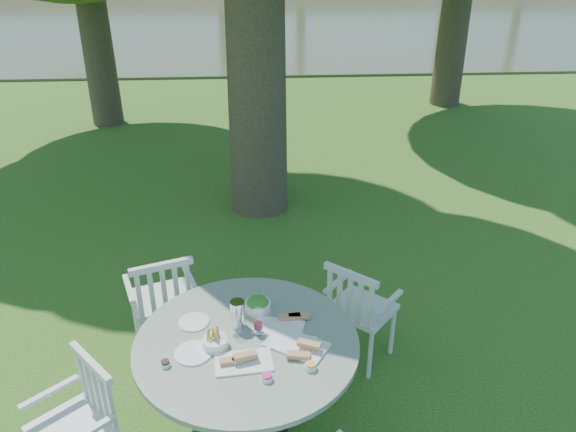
% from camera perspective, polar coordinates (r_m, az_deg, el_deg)
% --- Properties ---
extents(ground, '(140.00, 140.00, 0.00)m').
position_cam_1_polar(ground, '(5.50, 0.13, -8.84)').
color(ground, '#1B410D').
rests_on(ground, ground).
extents(table, '(1.51, 1.51, 0.79)m').
position_cam_1_polar(table, '(3.93, -4.16, -14.04)').
color(table, black).
rests_on(table, ground).
extents(chair_ne, '(0.65, 0.64, 0.94)m').
position_cam_1_polar(chair_ne, '(4.56, 6.93, -9.18)').
color(chair_ne, silver).
rests_on(chair_ne, ground).
extents(chair_nw, '(0.61, 0.60, 0.97)m').
position_cam_1_polar(chair_nw, '(4.70, -12.57, -8.19)').
color(chair_nw, silver).
rests_on(chair_nw, ground).
extents(chair_sw, '(0.64, 0.64, 0.92)m').
position_cam_1_polar(chair_sw, '(3.92, -20.07, -18.51)').
color(chair_sw, silver).
rests_on(chair_sw, ground).
extents(tableware, '(1.10, 0.84, 0.20)m').
position_cam_1_polar(tableware, '(3.86, -4.25, -11.54)').
color(tableware, white).
rests_on(tableware, table).
extents(river, '(100.00, 28.00, 0.12)m').
position_cam_1_polar(river, '(27.62, -3.12, 20.67)').
color(river, '#373E24').
rests_on(river, ground).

